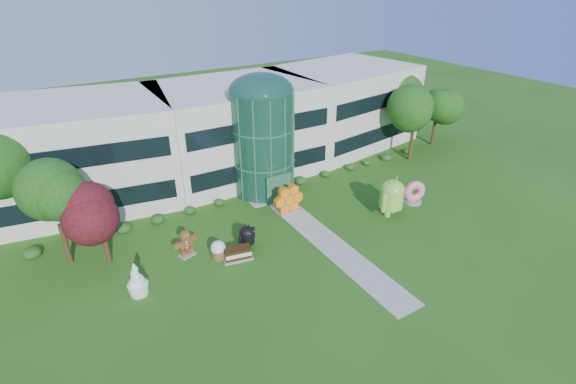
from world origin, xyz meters
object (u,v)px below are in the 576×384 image
android_black (247,235)px  donut (414,192)px  gingerbread (186,243)px  android_green (392,195)px

android_black → donut: donut is taller
android_black → gingerbread: size_ratio=0.91×
android_green → gingerbread: bearing=149.5°
android_black → donut: 16.62m
gingerbread → donut: bearing=-25.2°
android_black → gingerbread: 4.66m
android_black → gingerbread: bearing=138.8°
android_black → android_green: bearing=-32.8°
android_black → donut: size_ratio=0.96×
donut → gingerbread: donut is taller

